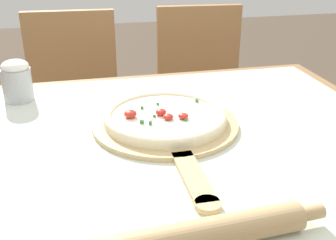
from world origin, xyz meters
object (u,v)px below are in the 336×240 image
(pizza_peel, at_px, (167,127))
(pizza, at_px, (165,117))
(rolling_pin, at_px, (197,235))
(chair_left, at_px, (75,104))
(flour_cup, at_px, (17,80))
(chair_right, at_px, (201,93))

(pizza_peel, distance_m, pizza, 0.03)
(rolling_pin, bearing_deg, chair_left, 98.28)
(pizza, bearing_deg, flour_cup, 144.64)
(pizza_peel, distance_m, rolling_pin, 0.43)
(pizza_peel, bearing_deg, chair_right, 66.86)
(chair_right, bearing_deg, flour_cup, -140.21)
(pizza, height_order, chair_left, chair_left)
(chair_left, xyz_separation_m, flour_cup, (-0.15, -0.51, 0.29))
(pizza_peel, bearing_deg, pizza, 91.03)
(rolling_pin, relative_size, chair_right, 0.50)
(pizza, bearing_deg, pizza_peel, -88.97)
(chair_left, bearing_deg, pizza, -69.97)
(pizza, height_order, flour_cup, flour_cup)
(pizza_peel, xyz_separation_m, rolling_pin, (-0.05, -0.43, 0.02))
(pizza_peel, distance_m, flour_cup, 0.48)
(chair_left, bearing_deg, rolling_pin, -78.06)
(pizza_peel, relative_size, flour_cup, 4.61)
(pizza_peel, bearing_deg, flour_cup, 142.62)
(pizza, xyz_separation_m, chair_left, (-0.23, 0.77, -0.25))
(chair_left, bearing_deg, pizza_peel, -70.35)
(pizza, height_order, rolling_pin, same)
(rolling_pin, bearing_deg, pizza, 83.71)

